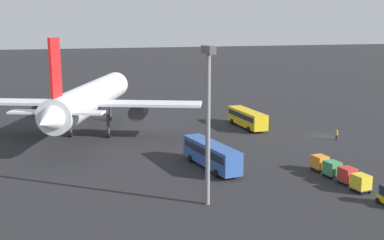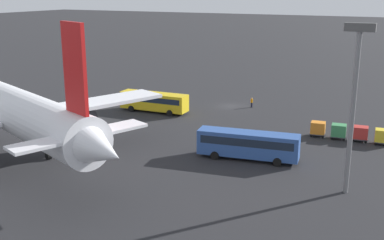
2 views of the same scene
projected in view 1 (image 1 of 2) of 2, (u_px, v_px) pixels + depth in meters
ground_plane at (321, 136)px, 82.70m from camera, size 600.00×600.00×0.00m
airplane at (90, 99)px, 81.46m from camera, size 43.07×36.89×17.14m
shuttle_bus_near at (247, 117)px, 88.83m from camera, size 11.66×3.51×3.20m
shuttle_bus_far at (211, 153)px, 63.95m from camera, size 12.32×4.35×3.39m
worker_person at (337, 135)px, 79.40m from camera, size 0.38×0.38×1.74m
cargo_cart_yellow at (361, 182)px, 55.00m from camera, size 2.17×1.89×2.06m
cargo_cart_red at (347, 175)px, 57.66m from camera, size 2.17×1.89×2.06m
cargo_cart_green at (332, 168)px, 60.21m from camera, size 2.17×1.89×2.06m
cargo_cart_orange at (320, 162)px, 62.82m from camera, size 2.17×1.89×2.06m
light_pole at (208, 109)px, 49.46m from camera, size 2.80×0.70×16.82m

